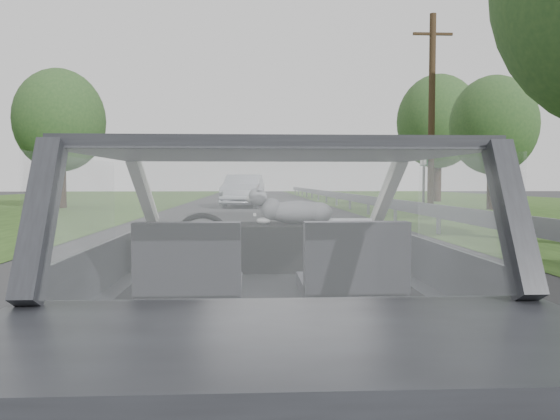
{
  "coord_description": "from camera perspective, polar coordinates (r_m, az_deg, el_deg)",
  "views": [
    {
      "loc": [
        -0.1,
        -2.96,
        1.28
      ],
      "look_at": [
        0.08,
        0.53,
        1.1
      ],
      "focal_mm": 35.0,
      "sensor_mm": 36.0,
      "label": 1
    }
  ],
  "objects": [
    {
      "name": "driver_seat",
      "position": [
        2.72,
        -9.36,
        -5.51
      ],
      "size": [
        0.5,
        0.72,
        0.42
      ],
      "primitive_type": "cube",
      "color": "black",
      "rests_on": "subject_car"
    },
    {
      "name": "passenger_seat",
      "position": [
        2.75,
        7.54,
        -5.41
      ],
      "size": [
        0.5,
        0.72,
        0.42
      ],
      "primitive_type": "cube",
      "color": "black",
      "rests_on": "subject_car"
    },
    {
      "name": "steering_wheel",
      "position": [
        3.32,
        -8.17,
        -3.26
      ],
      "size": [
        0.36,
        0.36,
        0.04
      ],
      "primitive_type": "torus",
      "color": "black",
      "rests_on": "dashboard"
    },
    {
      "name": "subject_car",
      "position": [
        3.01,
        -1.07,
        -7.62
      ],
      "size": [
        1.8,
        4.0,
        1.45
      ],
      "primitive_type": "cube",
      "color": "black",
      "rests_on": "ground"
    },
    {
      "name": "guardrail",
      "position": [
        13.7,
        15.79,
        -0.06
      ],
      "size": [
        0.05,
        90.0,
        0.32
      ],
      "primitive_type": "cube",
      "color": "gray",
      "rests_on": "ground"
    },
    {
      "name": "highway_sign",
      "position": [
        22.59,
        14.78,
        2.83
      ],
      "size": [
        0.15,
        1.01,
        2.52
      ],
      "primitive_type": "cube",
      "rotation": [
        0.0,
        0.0,
        -0.04
      ],
      "color": "#185224",
      "rests_on": "ground"
    },
    {
      "name": "dashboard",
      "position": [
        3.61,
        -1.39,
        -3.85
      ],
      "size": [
        1.58,
        0.45,
        0.3
      ],
      "primitive_type": "cube",
      "color": "black",
      "rests_on": "subject_car"
    },
    {
      "name": "ground",
      "position": [
        3.23,
        -1.05,
        -20.38
      ],
      "size": [
        140.0,
        140.0,
        0.0
      ],
      "primitive_type": "plane",
      "color": "#323337",
      "rests_on": "ground"
    },
    {
      "name": "tree_6",
      "position": [
        28.59,
        -22.0,
        6.73
      ],
      "size": [
        5.33,
        5.33,
        6.52
      ],
      "primitive_type": null,
      "rotation": [
        0.0,
        0.0,
        -0.28
      ],
      "color": "#244420",
      "rests_on": "ground"
    },
    {
      "name": "cat",
      "position": [
        3.63,
        1.9,
        -0.06
      ],
      "size": [
        0.6,
        0.19,
        0.27
      ],
      "primitive_type": "ellipsoid",
      "rotation": [
        0.0,
        0.0,
        0.01
      ],
      "color": "gray",
      "rests_on": "dashboard"
    },
    {
      "name": "utility_pole",
      "position": [
        22.58,
        15.56,
        9.57
      ],
      "size": [
        0.29,
        0.29,
        7.83
      ],
      "primitive_type": "cylinder",
      "rotation": [
        0.0,
        0.0,
        -0.14
      ],
      "color": "#312114",
      "rests_on": "ground"
    },
    {
      "name": "tree_3",
      "position": [
        36.74,
        16.17,
        7.04
      ],
      "size": [
        6.81,
        6.81,
        7.91
      ],
      "primitive_type": null,
      "rotation": [
        0.0,
        0.0,
        0.39
      ],
      "color": "#244420",
      "rests_on": "ground"
    },
    {
      "name": "tree_2",
      "position": [
        26.84,
        21.38,
        6.37
      ],
      "size": [
        4.65,
        4.65,
        5.93
      ],
      "primitive_type": null,
      "rotation": [
        0.0,
        0.0,
        -0.21
      ],
      "color": "#244420",
      "rests_on": "ground"
    },
    {
      "name": "other_car",
      "position": [
        28.03,
        -3.84,
        2.04
      ],
      "size": [
        2.48,
        5.2,
        1.65
      ],
      "primitive_type": "imported",
      "rotation": [
        0.0,
        0.0,
        -0.1
      ],
      "color": "#B6BAC6",
      "rests_on": "ground"
    }
  ]
}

